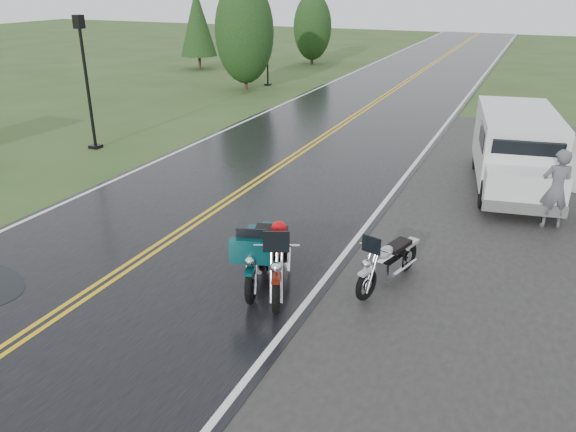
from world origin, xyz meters
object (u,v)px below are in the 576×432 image
object	(u,v)px
van_white	(488,169)
lamp_post_near_left	(87,84)
person_at_van	(556,190)
motorcycle_red	(276,278)
motorcycle_teal	(251,271)
motorcycle_silver	(367,273)
lamp_post_far_left	(267,50)

from	to	relation	value
van_white	lamp_post_near_left	distance (m)	12.97
person_at_van	van_white	bearing A→B (deg)	-39.73
van_white	lamp_post_near_left	size ratio (longest dim) A/B	1.23
motorcycle_red	van_white	world-z (taller)	van_white
motorcycle_teal	person_at_van	xyz separation A→B (m)	(4.82, 5.88, 0.24)
motorcycle_silver	lamp_post_far_left	distance (m)	22.83
motorcycle_red	lamp_post_far_left	bearing A→B (deg)	93.54
motorcycle_red	lamp_post_far_left	xyz separation A→B (m)	(-10.22, 20.70, 1.15)
motorcycle_red	van_white	xyz separation A→B (m)	(2.72, 6.58, 0.34)
motorcycle_red	person_at_van	xyz separation A→B (m)	(4.27, 6.00, 0.21)
motorcycle_silver	person_at_van	xyz separation A→B (m)	(2.99, 4.97, 0.34)
lamp_post_far_left	motorcycle_teal	bearing A→B (deg)	-64.83
motorcycle_silver	van_white	xyz separation A→B (m)	(1.43, 5.55, 0.47)
motorcycle_teal	van_white	world-z (taller)	van_white
lamp_post_near_left	motorcycle_red	bearing A→B (deg)	-34.39
motorcycle_red	person_at_van	world-z (taller)	person_at_van
person_at_van	lamp_post_far_left	distance (m)	20.67
motorcycle_red	lamp_post_far_left	distance (m)	23.11
lamp_post_near_left	lamp_post_far_left	distance (m)	13.73
motorcycle_teal	van_white	bearing A→B (deg)	46.24
lamp_post_far_left	motorcycle_silver	bearing A→B (deg)	-59.68
motorcycle_red	lamp_post_far_left	size ratio (longest dim) A/B	0.66
person_at_van	motorcycle_teal	bearing A→B (deg)	31.50
van_white	motorcycle_silver	bearing A→B (deg)	-113.83
van_white	lamp_post_far_left	xyz separation A→B (m)	(-12.94, 14.12, 0.81)
van_white	person_at_van	xyz separation A→B (m)	(1.55, -0.58, -0.13)
motorcycle_teal	motorcycle_silver	xyz separation A→B (m)	(1.83, 0.91, -0.09)
motorcycle_silver	motorcycle_red	bearing A→B (deg)	-125.51
lamp_post_near_left	motorcycle_silver	bearing A→B (deg)	-27.39
motorcycle_silver	lamp_post_far_left	xyz separation A→B (m)	(-11.51, 19.67, 1.28)
motorcycle_red	motorcycle_teal	xyz separation A→B (m)	(-0.55, 0.11, -0.04)
motorcycle_silver	lamp_post_near_left	world-z (taller)	lamp_post_near_left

